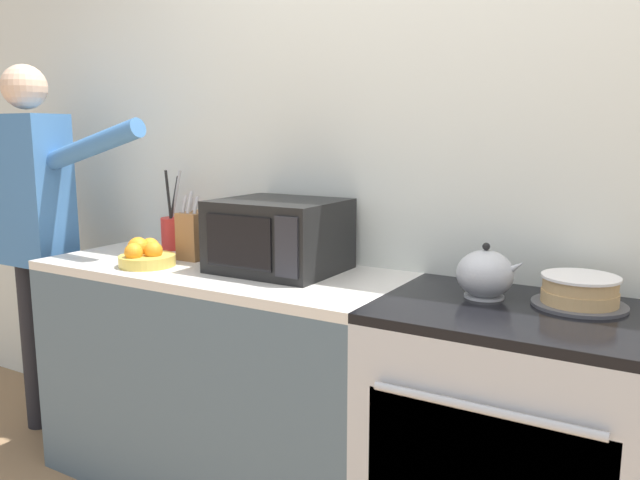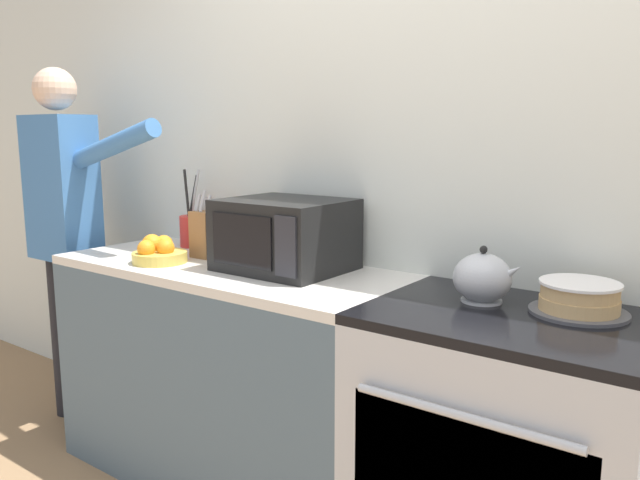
% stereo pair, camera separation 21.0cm
% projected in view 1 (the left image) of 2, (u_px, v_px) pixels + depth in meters
% --- Properties ---
extents(wall_back, '(8.00, 0.04, 2.60)m').
position_uv_depth(wall_back, '(439.00, 161.00, 2.21)').
color(wall_back, silver).
rests_on(wall_back, ground_plane).
extents(counter_cabinet, '(1.45, 0.60, 0.89)m').
position_uv_depth(counter_cabinet, '(220.00, 377.00, 2.46)').
color(counter_cabinet, '#4C6070').
rests_on(counter_cabinet, ground_plane).
extents(stove_range, '(0.79, 0.63, 0.89)m').
position_uv_depth(stove_range, '(508.00, 450.00, 1.90)').
color(stove_range, '#B7BABF').
rests_on(stove_range, ground_plane).
extents(layer_cake, '(0.27, 0.27, 0.09)m').
position_uv_depth(layer_cake, '(580.00, 292.00, 1.83)').
color(layer_cake, '#4C4C51').
rests_on(layer_cake, stove_range).
extents(tea_kettle, '(0.21, 0.18, 0.17)m').
position_uv_depth(tea_kettle, '(486.00, 274.00, 1.93)').
color(tea_kettle, '#B7BABF').
rests_on(tea_kettle, stove_range).
extents(knife_block, '(0.10, 0.15, 0.28)m').
position_uv_depth(knife_block, '(197.00, 235.00, 2.53)').
color(knife_block, olive).
rests_on(knife_block, counter_cabinet).
extents(utensil_crock, '(0.11, 0.11, 0.35)m').
position_uv_depth(utensil_crock, '(174.00, 231.00, 2.74)').
color(utensil_crock, red).
rests_on(utensil_crock, counter_cabinet).
extents(fruit_bowl, '(0.21, 0.21, 0.11)m').
position_uv_depth(fruit_bowl, '(145.00, 255.00, 2.40)').
color(fruit_bowl, gold).
rests_on(fruit_bowl, counter_cabinet).
extents(microwave, '(0.45, 0.39, 0.26)m').
position_uv_depth(microwave, '(279.00, 235.00, 2.30)').
color(microwave, black).
rests_on(microwave, counter_cabinet).
extents(person_baker, '(0.94, 0.20, 1.69)m').
position_uv_depth(person_baker, '(36.00, 219.00, 2.81)').
color(person_baker, black).
rests_on(person_baker, ground_plane).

